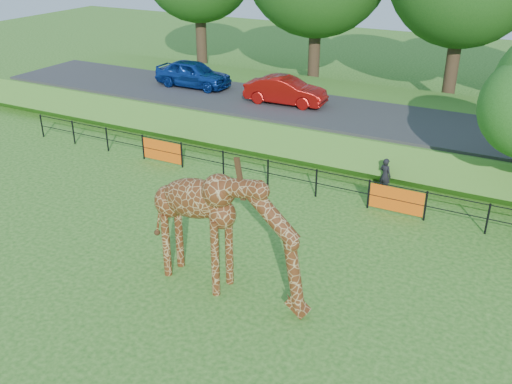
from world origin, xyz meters
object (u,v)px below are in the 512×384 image
visitor (385,175)px  car_blue (193,74)px  giraffe (226,233)px  car_red (286,91)px

visitor → car_blue: bearing=-0.8°
giraffe → visitor: giraffe is taller
visitor → car_red: bearing=-13.3°
car_blue → car_red: 5.62m
giraffe → car_red: giraffe is taller
visitor → giraffe: bearing=98.5°
car_red → visitor: bearing=-128.5°
car_red → visitor: (6.25, -4.43, -1.38)m
car_blue → visitor: bearing=-112.9°
giraffe → car_red: 13.41m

